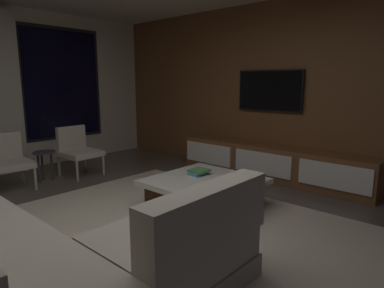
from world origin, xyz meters
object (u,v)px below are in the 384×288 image
at_px(coffee_table, 205,193).
at_px(mounted_tv, 270,91).
at_px(sectional_couch, 35,259).
at_px(book_stack_on_coffee_table, 199,172).
at_px(media_console, 272,163).
at_px(side_stool, 44,157).
at_px(accent_chair_near_window, 77,148).
at_px(accent_chair_by_curtain, 7,159).

distance_m(coffee_table, mounted_tv, 2.16).
height_order(sectional_couch, coffee_table, sectional_couch).
distance_m(sectional_couch, book_stack_on_coffee_table, 2.21).
height_order(book_stack_on_coffee_table, media_console, media_console).
xyz_separation_m(book_stack_on_coffee_table, media_console, (1.51, -0.19, -0.14)).
bearing_deg(side_stool, book_stack_on_coffee_table, -69.65).
bearing_deg(accent_chair_near_window, mounted_tv, -48.36).
bearing_deg(media_console, coffee_table, -179.96).
bearing_deg(media_console, accent_chair_by_curtain, 138.65).
relative_size(side_stool, mounted_tv, 0.42).
distance_m(book_stack_on_coffee_table, side_stool, 2.47).
xyz_separation_m(coffee_table, side_stool, (-0.75, 2.51, 0.19)).
xyz_separation_m(sectional_couch, coffee_table, (2.06, 0.20, -0.10)).
bearing_deg(book_stack_on_coffee_table, side_stool, 110.35).
bearing_deg(mounted_tv, sectional_couch, -174.10).
height_order(accent_chair_by_curtain, mounted_tv, mounted_tv).
relative_size(side_stool, media_console, 0.15).
distance_m(accent_chair_by_curtain, side_stool, 0.51).
bearing_deg(accent_chair_near_window, coffee_table, -84.91).
height_order(coffee_table, side_stool, side_stool).
xyz_separation_m(coffee_table, accent_chair_near_window, (-0.22, 2.48, 0.25)).
relative_size(book_stack_on_coffee_table, media_console, 0.08).
bearing_deg(side_stool, coffee_table, -73.45).
relative_size(sectional_couch, media_console, 0.81).
relative_size(sectional_couch, coffee_table, 2.16).
relative_size(accent_chair_near_window, media_console, 0.25).
distance_m(sectional_couch, accent_chair_near_window, 3.25).
relative_size(accent_chair_near_window, mounted_tv, 0.72).
distance_m(accent_chair_by_curtain, media_console, 3.84).
relative_size(accent_chair_by_curtain, media_console, 0.25).
bearing_deg(accent_chair_by_curtain, coffee_table, -63.66).
distance_m(accent_chair_near_window, side_stool, 0.53).
distance_m(sectional_couch, coffee_table, 2.07).
distance_m(sectional_couch, media_console, 3.69).
relative_size(sectional_couch, accent_chair_near_window, 3.21).
bearing_deg(sectional_couch, side_stool, 64.17).
xyz_separation_m(accent_chair_by_curtain, side_stool, (0.51, -0.03, -0.06)).
relative_size(coffee_table, accent_chair_by_curtain, 1.49).
relative_size(coffee_table, side_stool, 2.52).
distance_m(book_stack_on_coffee_table, accent_chair_near_window, 2.31).
height_order(book_stack_on_coffee_table, side_stool, side_stool).
relative_size(coffee_table, media_console, 0.37).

